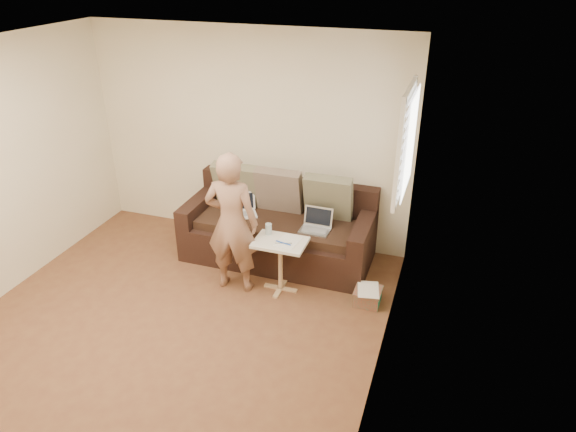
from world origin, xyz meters
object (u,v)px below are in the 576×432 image
object	(u,v)px
sofa	(278,226)
side_table	(280,266)
laptop_silver	(315,231)
drinking_glass	(269,229)
laptop_white	(242,215)
person	(232,223)
striped_box	(368,296)

from	to	relation	value
sofa	side_table	xyz separation A→B (m)	(0.25, -0.62, -0.12)
sofa	side_table	bearing A→B (deg)	-68.21
laptop_silver	drinking_glass	xyz separation A→B (m)	(-0.41, -0.36, 0.14)
sofa	side_table	distance (m)	0.68
laptop_white	person	xyz separation A→B (m)	(0.18, -0.67, 0.27)
laptop_white	sofa	bearing A→B (deg)	-24.19
sofa	laptop_white	world-z (taller)	sofa
laptop_silver	striped_box	xyz separation A→B (m)	(0.71, -0.42, -0.43)
drinking_glass	laptop_silver	bearing A→B (deg)	41.54
laptop_silver	striped_box	world-z (taller)	laptop_silver
sofa	drinking_glass	xyz separation A→B (m)	(0.08, -0.52, 0.24)
sofa	person	xyz separation A→B (m)	(-0.25, -0.73, 0.36)
laptop_white	drinking_glass	world-z (taller)	drinking_glass
side_table	striped_box	size ratio (longest dim) A/B	2.17
laptop_white	side_table	bearing A→B (deg)	-71.15
laptop_white	laptop_silver	bearing A→B (deg)	-37.28
sofa	side_table	world-z (taller)	sofa
person	side_table	size ratio (longest dim) A/B	2.60
sofa	person	size ratio (longest dim) A/B	1.40
sofa	striped_box	size ratio (longest dim) A/B	7.91
sofa	laptop_silver	bearing A→B (deg)	-17.35
side_table	laptop_white	bearing A→B (deg)	139.77
person	laptop_white	bearing A→B (deg)	-79.82
laptop_white	person	size ratio (longest dim) A/B	0.21
side_table	striped_box	distance (m)	0.98
sofa	laptop_white	distance (m)	0.44
person	drinking_glass	distance (m)	0.41
laptop_white	striped_box	world-z (taller)	laptop_white
person	sofa	bearing A→B (deg)	-113.75
laptop_white	side_table	size ratio (longest dim) A/B	0.55
striped_box	drinking_glass	bearing A→B (deg)	177.02
laptop_silver	drinking_glass	distance (m)	0.57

